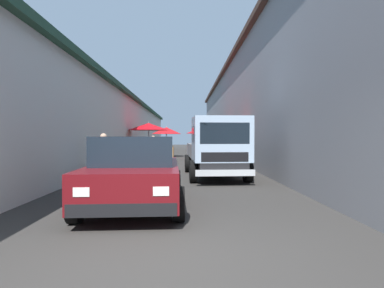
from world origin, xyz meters
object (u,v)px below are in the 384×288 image
(vendor_by_crates, at_px, (104,154))
(vendor_in_shade, at_px, (153,147))
(fruit_stall_far_left, at_px, (227,133))
(delivery_truck, at_px, (217,149))
(fruit_stall_near_right, at_px, (205,133))
(fruit_stall_mid_lane, at_px, (148,130))
(hatchback_car, at_px, (137,170))
(fruit_stall_far_right, at_px, (167,134))

(vendor_by_crates, distance_m, vendor_in_shade, 7.52)
(fruit_stall_far_left, relative_size, delivery_truck, 0.45)
(fruit_stall_near_right, height_order, fruit_stall_mid_lane, fruit_stall_mid_lane)
(vendor_by_crates, bearing_deg, vendor_in_shade, -6.24)
(fruit_stall_far_left, bearing_deg, vendor_by_crates, 140.02)
(fruit_stall_near_right, bearing_deg, fruit_stall_far_left, -172.01)
(hatchback_car, relative_size, vendor_in_shade, 2.60)
(fruit_stall_far_left, bearing_deg, fruit_stall_mid_lane, 49.90)
(fruit_stall_near_right, height_order, hatchback_car, fruit_stall_near_right)
(fruit_stall_far_right, relative_size, fruit_stall_far_left, 1.00)
(fruit_stall_mid_lane, relative_size, fruit_stall_far_right, 1.14)
(fruit_stall_near_right, distance_m, hatchback_car, 14.83)
(vendor_by_crates, bearing_deg, delivery_truck, -82.14)
(fruit_stall_mid_lane, bearing_deg, fruit_stall_far_right, -15.68)
(fruit_stall_mid_lane, bearing_deg, vendor_in_shade, -164.68)
(hatchback_car, xyz_separation_m, vendor_by_crates, (3.44, 1.59, 0.16))
(fruit_stall_far_left, distance_m, hatchback_car, 9.61)
(delivery_truck, bearing_deg, fruit_stall_far_right, 11.34)
(fruit_stall_near_right, relative_size, hatchback_car, 0.63)
(vendor_in_shade, bearing_deg, fruit_stall_far_left, -115.63)
(fruit_stall_far_left, bearing_deg, hatchback_car, 161.00)
(hatchback_car, bearing_deg, vendor_in_shade, 4.04)
(fruit_stall_mid_lane, height_order, delivery_truck, fruit_stall_mid_lane)
(delivery_truck, bearing_deg, vendor_in_shade, 22.52)
(fruit_stall_far_left, xyz_separation_m, vendor_by_crates, (-5.61, 4.70, -0.74))
(fruit_stall_near_right, bearing_deg, hatchback_car, 170.92)
(fruit_stall_near_right, relative_size, vendor_in_shade, 1.64)
(hatchback_car, distance_m, vendor_by_crates, 3.79)
(fruit_stall_mid_lane, xyz_separation_m, hatchback_car, (-12.74, -1.27, -1.13))
(fruit_stall_far_right, distance_m, vendor_in_shade, 5.29)
(fruit_stall_far_left, height_order, delivery_truck, fruit_stall_far_left)
(vendor_by_crates, bearing_deg, hatchback_car, -155.25)
(hatchback_car, height_order, vendor_in_shade, vendor_in_shade)
(fruit_stall_mid_lane, bearing_deg, hatchback_car, -174.30)
(delivery_truck, distance_m, vendor_by_crates, 3.74)
(fruit_stall_far_left, xyz_separation_m, vendor_in_shade, (1.86, 3.89, -0.76))
(hatchback_car, bearing_deg, fruit_stall_mid_lane, 5.70)
(fruit_stall_mid_lane, xyz_separation_m, fruit_stall_far_left, (-3.69, -4.39, -0.22))
(fruit_stall_far_right, relative_size, vendor_by_crates, 1.43)
(vendor_by_crates, relative_size, vendor_in_shade, 1.02)
(fruit_stall_near_right, relative_size, vendor_by_crates, 1.61)
(fruit_stall_far_left, bearing_deg, delivery_truck, 168.90)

